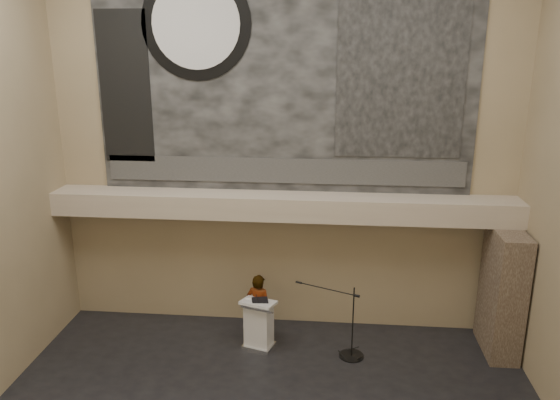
# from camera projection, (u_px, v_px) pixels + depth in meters

# --- Properties ---
(wall_back) EXTENTS (10.00, 0.02, 8.50)m
(wall_back) POSITION_uv_depth(u_px,v_px,m) (283.00, 143.00, 11.74)
(wall_back) COLOR #867455
(wall_back) RESTS_ON floor
(wall_front) EXTENTS (10.00, 0.02, 8.50)m
(wall_front) POSITION_uv_depth(u_px,v_px,m) (190.00, 335.00, 4.10)
(wall_front) COLOR #867455
(wall_front) RESTS_ON floor
(soffit) EXTENTS (10.00, 0.80, 0.50)m
(soffit) POSITION_uv_depth(u_px,v_px,m) (282.00, 206.00, 11.72)
(soffit) COLOR tan
(soffit) RESTS_ON wall_back
(sprinkler_left) EXTENTS (0.04, 0.04, 0.06)m
(sprinkler_left) POSITION_uv_depth(u_px,v_px,m) (209.00, 217.00, 11.90)
(sprinkler_left) COLOR #B2893D
(sprinkler_left) RESTS_ON soffit
(sprinkler_right) EXTENTS (0.04, 0.04, 0.06)m
(sprinkler_right) POSITION_uv_depth(u_px,v_px,m) (370.00, 222.00, 11.58)
(sprinkler_right) COLOR #B2893D
(sprinkler_right) RESTS_ON soffit
(banner) EXTENTS (8.00, 0.05, 5.00)m
(banner) POSITION_uv_depth(u_px,v_px,m) (283.00, 74.00, 11.30)
(banner) COLOR black
(banner) RESTS_ON wall_back
(banner_text_strip) EXTENTS (7.76, 0.02, 0.55)m
(banner_text_strip) POSITION_uv_depth(u_px,v_px,m) (283.00, 171.00, 11.84)
(banner_text_strip) COLOR #303030
(banner_text_strip) RESTS_ON banner
(banner_clock_rim) EXTENTS (2.30, 0.02, 2.30)m
(banner_clock_rim) POSITION_uv_depth(u_px,v_px,m) (196.00, 24.00, 11.14)
(banner_clock_rim) COLOR black
(banner_clock_rim) RESTS_ON banner
(banner_clock_face) EXTENTS (1.84, 0.02, 1.84)m
(banner_clock_face) POSITION_uv_depth(u_px,v_px,m) (196.00, 24.00, 11.12)
(banner_clock_face) COLOR silver
(banner_clock_face) RESTS_ON banner
(banner_building_print) EXTENTS (2.60, 0.02, 3.60)m
(banner_building_print) POSITION_uv_depth(u_px,v_px,m) (401.00, 70.00, 11.02)
(banner_building_print) COLOR black
(banner_building_print) RESTS_ON banner
(banner_brick_print) EXTENTS (1.10, 0.02, 3.20)m
(banner_brick_print) POSITION_uv_depth(u_px,v_px,m) (125.00, 88.00, 11.65)
(banner_brick_print) COLOR black
(banner_brick_print) RESTS_ON banner
(stone_pier) EXTENTS (0.60, 1.40, 2.70)m
(stone_pier) POSITION_uv_depth(u_px,v_px,m) (502.00, 292.00, 11.33)
(stone_pier) COLOR #423428
(stone_pier) RESTS_ON floor
(lectern) EXTENTS (0.81, 0.68, 1.13)m
(lectern) POSITION_uv_depth(u_px,v_px,m) (259.00, 324.00, 11.63)
(lectern) COLOR silver
(lectern) RESTS_ON floor
(binder) EXTENTS (0.38, 0.33, 0.04)m
(binder) POSITION_uv_depth(u_px,v_px,m) (260.00, 300.00, 11.46)
(binder) COLOR black
(binder) RESTS_ON lectern
(papers) EXTENTS (0.30, 0.35, 0.00)m
(papers) POSITION_uv_depth(u_px,v_px,m) (252.00, 301.00, 11.47)
(papers) COLOR white
(papers) RESTS_ON lectern
(speaker_person) EXTENTS (0.65, 0.52, 1.55)m
(speaker_person) POSITION_uv_depth(u_px,v_px,m) (259.00, 308.00, 11.87)
(speaker_person) COLOR white
(speaker_person) RESTS_ON floor
(mic_stand) EXTENTS (1.48, 0.79, 1.58)m
(mic_stand) POSITION_uv_depth(u_px,v_px,m) (350.00, 345.00, 11.40)
(mic_stand) COLOR black
(mic_stand) RESTS_ON floor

